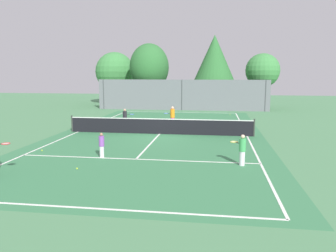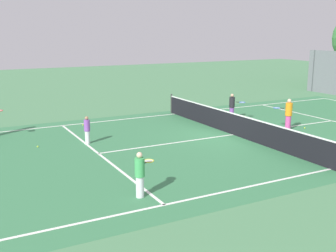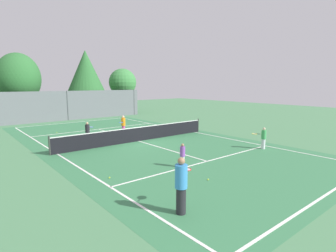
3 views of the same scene
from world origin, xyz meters
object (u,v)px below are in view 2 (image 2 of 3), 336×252
player_3 (87,130)px  tennis_ball_2 (38,147)px  ball_crate (243,120)px  tennis_ball_5 (186,116)px  player_2 (140,174)px  player_0 (288,114)px  player_4 (232,106)px  tennis_ball_0 (83,125)px  tennis_ball_3 (292,109)px  tennis_ball_6 (305,128)px

player_3 → tennis_ball_2: (-0.37, -1.98, -0.56)m
ball_crate → tennis_ball_5: (-2.84, -1.66, -0.15)m
player_2 → ball_crate: 10.62m
player_0 → player_4: (-3.27, -0.83, -0.06)m
ball_crate → tennis_ball_2: (-0.39, -10.10, -0.15)m
player_4 → tennis_ball_0: bearing=-106.7°
player_3 → tennis_ball_0: bearing=166.5°
player_2 → tennis_ball_2: size_ratio=20.12×
tennis_ball_3 → tennis_ball_5: (-1.08, -6.77, 0.00)m
player_0 → ball_crate: bearing=-153.4°
player_4 → player_3: bearing=-82.0°
tennis_ball_2 → tennis_ball_5: (-2.45, 8.44, 0.00)m
tennis_ball_6 → tennis_ball_2: bearing=-102.3°
player_4 → ball_crate: (1.20, -0.21, -0.53)m
tennis_ball_2 → tennis_ball_3: 15.28m
player_0 → tennis_ball_2: bearing=-102.5°
tennis_ball_2 → tennis_ball_6: size_ratio=1.00×
tennis_ball_2 → tennis_ball_6: (2.64, 12.09, 0.00)m
player_0 → player_2: 10.46m
ball_crate → tennis_ball_0: 8.07m
player_0 → player_3: player_0 is taller
tennis_ball_5 → tennis_ball_6: same height
tennis_ball_6 → player_2: bearing=-69.1°
player_3 → ball_crate: 8.13m
player_2 → tennis_ball_5: (-9.12, 6.89, -0.66)m
tennis_ball_0 → player_0: bearing=56.5°
tennis_ball_2 → tennis_ball_3: same height
player_0 → tennis_ball_5: player_0 is taller
player_2 → ball_crate: (-6.28, 8.54, -0.51)m
ball_crate → tennis_ball_3: (-1.76, 5.12, -0.15)m
player_2 → tennis_ball_0: 9.83m
player_3 → ball_crate: (0.02, 8.12, -0.41)m
tennis_ball_0 → tennis_ball_6: 10.90m
player_0 → player_3: (-2.09, -9.16, -0.18)m
player_0 → tennis_ball_5: size_ratio=22.76×
player_0 → player_2: (4.21, -9.58, -0.09)m
player_3 → tennis_ball_0: (-3.42, 0.82, -0.56)m
tennis_ball_3 → tennis_ball_5: size_ratio=1.00×
player_2 → tennis_ball_3: 15.87m
player_4 → tennis_ball_0: player_4 is taller
tennis_ball_0 → tennis_ball_5: bearing=83.9°
tennis_ball_2 → tennis_ball_6: bearing=77.7°
ball_crate → player_4: bearing=170.2°
player_0 → ball_crate: (-2.07, -1.04, -0.60)m
player_2 → tennis_ball_2: bearing=-166.9°
player_4 → tennis_ball_3: (-0.57, 4.91, -0.68)m
player_4 → ball_crate: size_ratio=3.05×
player_3 → tennis_ball_2: 2.09m
player_0 → player_2: size_ratio=1.13×
player_3 → tennis_ball_5: size_ratio=17.60×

